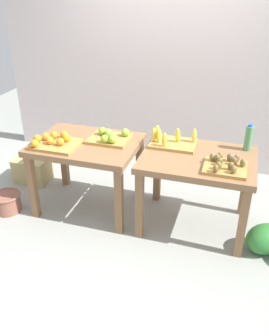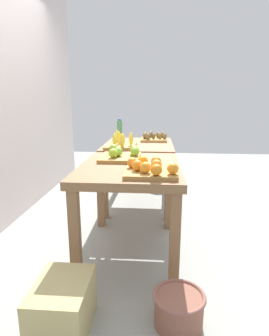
{
  "view_description": "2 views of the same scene",
  "coord_description": "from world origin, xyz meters",
  "px_view_note": "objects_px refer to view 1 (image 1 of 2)",
  "views": [
    {
      "loc": [
        0.87,
        -2.98,
        2.22
      ],
      "look_at": [
        -0.05,
        -0.02,
        0.55
      ],
      "focal_mm": 38.35,
      "sensor_mm": 36.0,
      "label": 1
    },
    {
      "loc": [
        -2.73,
        -0.2,
        1.27
      ],
      "look_at": [
        0.08,
        0.01,
        0.57
      ],
      "focal_mm": 29.86,
      "sensor_mm": 36.0,
      "label": 2
    }
  ],
  "objects_px": {
    "display_table_left": "(87,152)",
    "orange_bin": "(54,142)",
    "banana_crate": "(172,141)",
    "kiwi_bin": "(225,165)",
    "wicker_basket": "(7,202)",
    "cardboard_produce_box": "(33,170)",
    "water_bottle": "(248,138)",
    "display_table_right": "(197,167)",
    "apple_bin": "(110,137)"
  },
  "relations": [
    {
      "from": "display_table_left",
      "to": "orange_bin",
      "type": "height_order",
      "value": "orange_bin"
    },
    {
      "from": "display_table_left",
      "to": "banana_crate",
      "type": "relative_size",
      "value": 2.36
    },
    {
      "from": "kiwi_bin",
      "to": "wicker_basket",
      "type": "height_order",
      "value": "kiwi_bin"
    },
    {
      "from": "cardboard_produce_box",
      "to": "water_bottle",
      "type": "bearing_deg",
      "value": -0.41
    },
    {
      "from": "display_table_right",
      "to": "banana_crate",
      "type": "bearing_deg",
      "value": 148.65
    },
    {
      "from": "orange_bin",
      "to": "kiwi_bin",
      "type": "relative_size",
      "value": 1.26
    },
    {
      "from": "apple_bin",
      "to": "kiwi_bin",
      "type": "distance_m",
      "value": 1.18
    },
    {
      "from": "banana_crate",
      "to": "water_bottle",
      "type": "xyz_separation_m",
      "value": [
        0.71,
        0.11,
        0.08
      ]
    },
    {
      "from": "kiwi_bin",
      "to": "wicker_basket",
      "type": "xyz_separation_m",
      "value": [
        -2.17,
        -0.18,
        -0.69
      ]
    },
    {
      "from": "display_table_left",
      "to": "water_bottle",
      "type": "distance_m",
      "value": 1.58
    },
    {
      "from": "apple_bin",
      "to": "display_table_right",
      "type": "bearing_deg",
      "value": -6.22
    },
    {
      "from": "kiwi_bin",
      "to": "water_bottle",
      "type": "distance_m",
      "value": 0.49
    },
    {
      "from": "display_table_left",
      "to": "kiwi_bin",
      "type": "distance_m",
      "value": 1.39
    },
    {
      "from": "banana_crate",
      "to": "kiwi_bin",
      "type": "height_order",
      "value": "banana_crate"
    },
    {
      "from": "display_table_right",
      "to": "banana_crate",
      "type": "height_order",
      "value": "banana_crate"
    },
    {
      "from": "wicker_basket",
      "to": "cardboard_produce_box",
      "type": "xyz_separation_m",
      "value": [
        -0.08,
        0.65,
        0.04
      ]
    },
    {
      "from": "orange_bin",
      "to": "cardboard_produce_box",
      "type": "relative_size",
      "value": 1.14
    },
    {
      "from": "display_table_right",
      "to": "cardboard_produce_box",
      "type": "bearing_deg",
      "value": 171.47
    },
    {
      "from": "display_table_right",
      "to": "orange_bin",
      "type": "relative_size",
      "value": 2.29
    },
    {
      "from": "orange_bin",
      "to": "cardboard_produce_box",
      "type": "bearing_deg",
      "value": 143.04
    },
    {
      "from": "apple_bin",
      "to": "kiwi_bin",
      "type": "xyz_separation_m",
      "value": [
        1.15,
        -0.27,
        -0.0
      ]
    },
    {
      "from": "display_table_left",
      "to": "orange_bin",
      "type": "bearing_deg",
      "value": -146.97
    },
    {
      "from": "display_table_right",
      "to": "banana_crate",
      "type": "distance_m",
      "value": 0.37
    },
    {
      "from": "banana_crate",
      "to": "orange_bin",
      "type": "bearing_deg",
      "value": -162.39
    },
    {
      "from": "display_table_left",
      "to": "apple_bin",
      "type": "bearing_deg",
      "value": 24.29
    },
    {
      "from": "apple_bin",
      "to": "water_bottle",
      "type": "relative_size",
      "value": 1.54
    },
    {
      "from": "cardboard_produce_box",
      "to": "display_table_right",
      "type": "bearing_deg",
      "value": -8.53
    },
    {
      "from": "display_table_right",
      "to": "orange_bin",
      "type": "height_order",
      "value": "orange_bin"
    },
    {
      "from": "display_table_left",
      "to": "kiwi_bin",
      "type": "height_order",
      "value": "kiwi_bin"
    },
    {
      "from": "water_bottle",
      "to": "banana_crate",
      "type": "bearing_deg",
      "value": -171.53
    },
    {
      "from": "display_table_right",
      "to": "wicker_basket",
      "type": "height_order",
      "value": "display_table_right"
    },
    {
      "from": "display_table_right",
      "to": "apple_bin",
      "type": "bearing_deg",
      "value": 173.78
    },
    {
      "from": "kiwi_bin",
      "to": "orange_bin",
      "type": "bearing_deg",
      "value": 179.91
    },
    {
      "from": "orange_bin",
      "to": "banana_crate",
      "type": "relative_size",
      "value": 1.03
    },
    {
      "from": "display_table_left",
      "to": "display_table_right",
      "type": "bearing_deg",
      "value": 0.0
    },
    {
      "from": "apple_bin",
      "to": "water_bottle",
      "type": "xyz_separation_m",
      "value": [
        1.32,
        0.18,
        0.09
      ]
    },
    {
      "from": "display_table_left",
      "to": "water_bottle",
      "type": "relative_size",
      "value": 4.0
    },
    {
      "from": "cardboard_produce_box",
      "to": "wicker_basket",
      "type": "bearing_deg",
      "value": -83.11
    },
    {
      "from": "wicker_basket",
      "to": "display_table_left",
      "type": "bearing_deg",
      "value": 23.61
    },
    {
      "from": "apple_bin",
      "to": "cardboard_produce_box",
      "type": "xyz_separation_m",
      "value": [
        -1.1,
        0.2,
        -0.65
      ]
    },
    {
      "from": "display_table_right",
      "to": "water_bottle",
      "type": "xyz_separation_m",
      "value": [
        0.42,
        0.28,
        0.23
      ]
    },
    {
      "from": "water_bottle",
      "to": "display_table_right",
      "type": "bearing_deg",
      "value": -145.81
    },
    {
      "from": "water_bottle",
      "to": "kiwi_bin",
      "type": "bearing_deg",
      "value": -109.97
    },
    {
      "from": "kiwi_bin",
      "to": "display_table_left",
      "type": "bearing_deg",
      "value": 172.93
    },
    {
      "from": "display_table_left",
      "to": "cardboard_produce_box",
      "type": "height_order",
      "value": "display_table_left"
    },
    {
      "from": "orange_bin",
      "to": "cardboard_produce_box",
      "type": "distance_m",
      "value": 1.01
    },
    {
      "from": "banana_crate",
      "to": "water_bottle",
      "type": "bearing_deg",
      "value": 8.47
    },
    {
      "from": "wicker_basket",
      "to": "cardboard_produce_box",
      "type": "relative_size",
      "value": 0.75
    },
    {
      "from": "orange_bin",
      "to": "banana_crate",
      "type": "distance_m",
      "value": 1.14
    },
    {
      "from": "display_table_right",
      "to": "kiwi_bin",
      "type": "relative_size",
      "value": 2.89
    }
  ]
}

